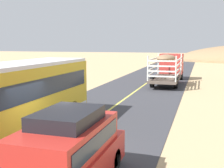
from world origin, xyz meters
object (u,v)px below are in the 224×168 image
(suv_near, at_px, (69,152))
(livestock_truck, at_px, (170,65))
(boulder_near_shoulder, at_px, (47,66))
(bus, at_px, (17,97))

(suv_near, distance_m, livestock_truck, 24.20)
(boulder_near_shoulder, bearing_deg, bus, -62.57)
(livestock_truck, height_order, boulder_near_shoulder, livestock_truck)
(livestock_truck, relative_size, bus, 0.97)
(suv_near, xyz_separation_m, boulder_near_shoulder, (-19.00, 32.12, -0.46))
(livestock_truck, distance_m, boulder_near_shoulder, 20.76)
(suv_near, distance_m, boulder_near_shoulder, 37.33)
(livestock_truck, bearing_deg, suv_near, -90.35)
(bus, bearing_deg, boulder_near_shoulder, 117.43)
(suv_near, height_order, livestock_truck, livestock_truck)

